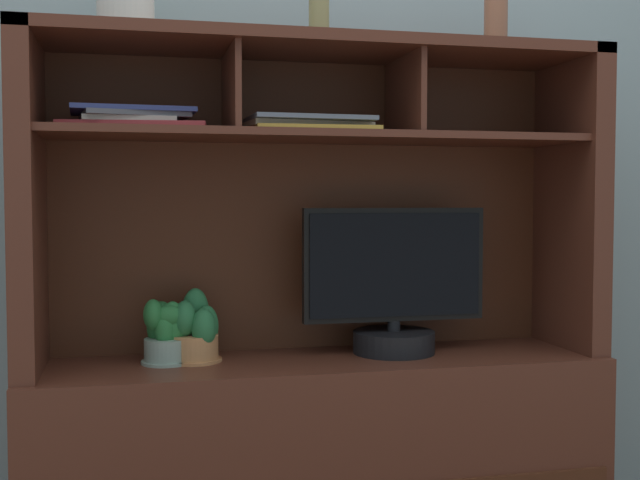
% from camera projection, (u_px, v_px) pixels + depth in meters
% --- Properties ---
extents(back_wall, '(6.00, 0.02, 2.80)m').
position_uv_depth(back_wall, '(302.00, 66.00, 2.40)').
color(back_wall, gray).
rests_on(back_wall, ground).
extents(media_console, '(1.58, 0.44, 1.43)m').
position_uv_depth(media_console, '(319.00, 399.00, 2.23)').
color(media_console, '#52281C').
rests_on(media_console, ground).
extents(tv_monitor, '(0.53, 0.23, 0.41)m').
position_uv_depth(tv_monitor, '(394.00, 294.00, 2.28)').
color(tv_monitor, black).
rests_on(tv_monitor, media_console).
extents(potted_orchid, '(0.15, 0.15, 0.19)m').
position_uv_depth(potted_orchid, '(195.00, 332.00, 2.17)').
color(potted_orchid, '#BB7C4A').
rests_on(potted_orchid, media_console).
extents(potted_fern, '(0.14, 0.14, 0.17)m').
position_uv_depth(potted_fern, '(166.00, 332.00, 2.15)').
color(potted_fern, gray).
rests_on(potted_fern, media_console).
extents(magazine_stack_left, '(0.36, 0.26, 0.04)m').
position_uv_depth(magazine_stack_left, '(310.00, 125.00, 2.17)').
color(magazine_stack_left, gold).
rests_on(magazine_stack_left, media_console).
extents(magazine_stack_centre, '(0.40, 0.27, 0.06)m').
position_uv_depth(magazine_stack_centre, '(133.00, 120.00, 2.10)').
color(magazine_stack_centre, '#AA3337').
rests_on(magazine_stack_centre, media_console).
extents(diffuser_bottle, '(0.06, 0.06, 0.31)m').
position_uv_depth(diffuser_bottle, '(319.00, 19.00, 2.18)').
color(diffuser_bottle, olive).
rests_on(diffuser_bottle, media_console).
extents(ceramic_vase, '(0.07, 0.07, 0.20)m').
position_uv_depth(ceramic_vase, '(496.00, 13.00, 2.28)').
color(ceramic_vase, brown).
rests_on(ceramic_vase, media_console).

